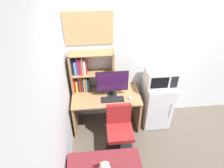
% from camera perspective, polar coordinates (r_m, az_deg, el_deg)
% --- Properties ---
extents(wall_back, '(6.40, 0.04, 2.60)m').
position_cam_1_polar(wall_back, '(3.64, 19.76, 8.62)').
color(wall_back, silver).
rests_on(wall_back, ground_plane).
extents(wall_left, '(0.04, 4.40, 2.60)m').
position_cam_1_polar(wall_left, '(2.07, -18.26, -14.02)').
color(wall_left, silver).
rests_on(wall_left, ground_plane).
extents(desk, '(1.18, 0.63, 0.73)m').
position_cam_1_polar(desk, '(3.49, -1.70, -6.17)').
color(desk, '#997047').
rests_on(desk, ground_plane).
extents(hutch_bookshelf, '(0.73, 0.25, 0.73)m').
position_cam_1_polar(hutch_bookshelf, '(3.31, -7.87, 3.33)').
color(hutch_bookshelf, '#997047').
rests_on(hutch_bookshelf, desk).
extents(monitor, '(0.54, 0.16, 0.48)m').
position_cam_1_polar(monitor, '(3.17, 0.07, 0.44)').
color(monitor, black).
rests_on(monitor, desk).
extents(keyboard, '(0.38, 0.14, 0.02)m').
position_cam_1_polar(keyboard, '(3.23, 0.17, -4.62)').
color(keyboard, black).
rests_on(keyboard, desk).
extents(computer_mouse, '(0.06, 0.10, 0.03)m').
position_cam_1_polar(computer_mouse, '(3.27, 5.36, -4.08)').
color(computer_mouse, silver).
rests_on(computer_mouse, desk).
extents(mini_fridge, '(0.49, 0.55, 0.90)m').
position_cam_1_polar(mini_fridge, '(3.70, 12.87, -5.48)').
color(mini_fridge, silver).
rests_on(mini_fridge, ground_plane).
extents(microwave, '(0.49, 0.38, 0.27)m').
position_cam_1_polar(microwave, '(3.36, 14.15, 2.16)').
color(microwave, silver).
rests_on(microwave, mini_fridge).
extents(desk_chair, '(0.47, 0.47, 0.87)m').
position_cam_1_polar(desk_chair, '(3.20, 2.20, -14.10)').
color(desk_chair, black).
rests_on(desk_chair, ground_plane).
extents(wall_corkboard, '(0.76, 0.02, 0.52)m').
position_cam_1_polar(wall_corkboard, '(3.08, -6.94, 16.09)').
color(wall_corkboard, tan).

